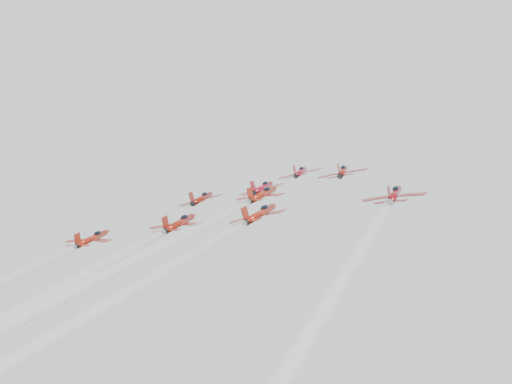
% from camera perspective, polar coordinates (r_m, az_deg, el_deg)
% --- Properties ---
extents(jet_lead, '(9.61, 12.11, 8.33)m').
position_cam_1_polar(jet_lead, '(137.54, 3.97, 1.79)').
color(jet_lead, maroon).
extents(jet_row2_left, '(9.78, 12.33, 8.48)m').
position_cam_1_polar(jet_row2_left, '(131.13, -4.81, -0.55)').
color(jet_row2_left, maroon).
extents(jet_row2_center, '(9.49, 11.97, 8.23)m').
position_cam_1_polar(jet_row2_center, '(124.91, 0.61, 0.41)').
color(jet_row2_center, '#B01022').
extents(jet_row2_right, '(9.71, 12.24, 8.42)m').
position_cam_1_polar(jet_row2_right, '(121.83, 7.74, 1.83)').
color(jet_row2_right, maroon).
extents(jet_center, '(9.67, 88.70, 58.40)m').
position_cam_1_polar(jet_center, '(73.79, -11.83, -7.37)').
color(jet_center, '#AD2310').
extents(jet_rear_right, '(9.06, 83.12, 54.73)m').
position_cam_1_polar(jet_rear_right, '(56.21, -15.35, -11.95)').
color(jet_rear_right, '#A7220F').
extents(jet_rear_farright, '(8.44, 77.44, 50.99)m').
position_cam_1_polar(jet_rear_farright, '(46.72, 4.91, -10.13)').
color(jet_rear_farright, maroon).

